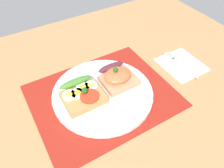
# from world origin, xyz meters

# --- Properties ---
(ground_plane) EXTENTS (1.20, 0.90, 0.03)m
(ground_plane) POSITION_xyz_m (0.00, 0.00, -0.02)
(ground_plane) COLOR tan
(placemat) EXTENTS (0.38, 0.31, 0.00)m
(placemat) POSITION_xyz_m (0.00, 0.00, 0.00)
(placemat) COLOR #9F2217
(placemat) RESTS_ON ground_plane
(plate) EXTENTS (0.28, 0.28, 0.01)m
(plate) POSITION_xyz_m (0.00, 0.00, 0.01)
(plate) COLOR white
(plate) RESTS_ON placemat
(sandwich_egg_tomato) EXTENTS (0.11, 0.10, 0.04)m
(sandwich_egg_tomato) POSITION_xyz_m (-0.06, 0.01, 0.03)
(sandwich_egg_tomato) COLOR #B0864C
(sandwich_egg_tomato) RESTS_ON plate
(sandwich_salmon) EXTENTS (0.10, 0.10, 0.05)m
(sandwich_salmon) POSITION_xyz_m (0.06, 0.01, 0.04)
(sandwich_salmon) COLOR tan
(sandwich_salmon) RESTS_ON plate
(napkin) EXTENTS (0.12, 0.13, 0.01)m
(napkin) POSITION_xyz_m (0.28, -0.01, 0.00)
(napkin) COLOR white
(napkin) RESTS_ON ground_plane
(fork) EXTENTS (0.02, 0.15, 0.00)m
(fork) POSITION_xyz_m (0.27, -0.01, 0.01)
(fork) COLOR #B7B7BC
(fork) RESTS_ON napkin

